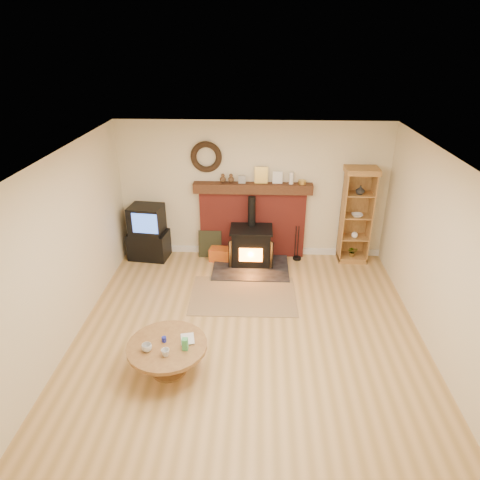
{
  "coord_description": "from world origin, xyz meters",
  "views": [
    {
      "loc": [
        0.1,
        -4.87,
        3.94
      ],
      "look_at": [
        -0.16,
        1.0,
        1.11
      ],
      "focal_mm": 32.0,
      "sensor_mm": 36.0,
      "label": 1
    }
  ],
  "objects_px": {
    "tv_unit": "(148,233)",
    "curio_cabinet": "(356,215)",
    "coffee_table": "(167,350)",
    "wood_stove": "(251,247)"
  },
  "relations": [
    {
      "from": "tv_unit",
      "to": "curio_cabinet",
      "type": "distance_m",
      "value": 3.94
    },
    {
      "from": "wood_stove",
      "to": "curio_cabinet",
      "type": "distance_m",
      "value": 2.04
    },
    {
      "from": "tv_unit",
      "to": "curio_cabinet",
      "type": "height_order",
      "value": "curio_cabinet"
    },
    {
      "from": "tv_unit",
      "to": "curio_cabinet",
      "type": "bearing_deg",
      "value": 1.24
    },
    {
      "from": "curio_cabinet",
      "to": "coffee_table",
      "type": "xyz_separation_m",
      "value": [
        -2.93,
        -3.21,
        -0.57
      ]
    },
    {
      "from": "wood_stove",
      "to": "tv_unit",
      "type": "height_order",
      "value": "wood_stove"
    },
    {
      "from": "tv_unit",
      "to": "curio_cabinet",
      "type": "relative_size",
      "value": 0.58
    },
    {
      "from": "wood_stove",
      "to": "coffee_table",
      "type": "bearing_deg",
      "value": -108.77
    },
    {
      "from": "curio_cabinet",
      "to": "coffee_table",
      "type": "bearing_deg",
      "value": -132.4
    },
    {
      "from": "coffee_table",
      "to": "wood_stove",
      "type": "bearing_deg",
      "value": 71.23
    }
  ]
}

